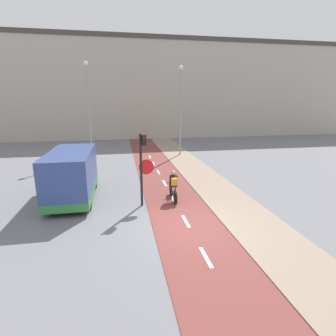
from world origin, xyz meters
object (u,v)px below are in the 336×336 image
Objects in this scene: street_lamp_far at (88,102)px; van at (72,176)px; street_lamp_sidewalk at (180,103)px; cyclist_near at (173,186)px; traffic_light_pole at (143,162)px.

street_lamp_far is 10.10m from van.
van is (-7.44, -9.44, -3.33)m from street_lamp_sidewalk.
cyclist_near is at bearing -65.88° from street_lamp_far.
street_lamp_far is 7.46m from street_lamp_sidewalk.
traffic_light_pole is at bearing -110.98° from street_lamp_sidewalk.
street_lamp_far is (-3.29, 10.96, 2.55)m from traffic_light_pole.
street_lamp_far reaches higher than traffic_light_pole.
street_lamp_sidewalk is 4.49× the size of cyclist_near.
street_lamp_far is 1.02× the size of street_lamp_sidewalk.
traffic_light_pole is 11.72m from street_lamp_far.
van is at bearing 156.03° from traffic_light_pole.
street_lamp_sidewalk reaches higher than cyclist_near.
van is at bearing -128.25° from street_lamp_sidewalk.
street_lamp_sidewalk is 1.59× the size of van.
traffic_light_pole is 0.70× the size of van.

